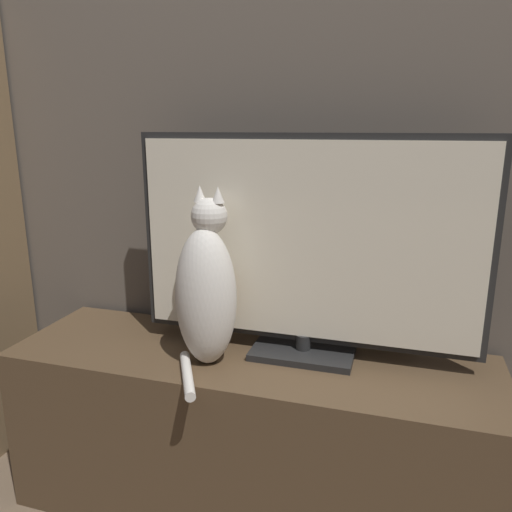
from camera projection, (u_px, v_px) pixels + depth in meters
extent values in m
cube|color=#60564C|center=(273.00, 92.00, 1.54)|extent=(4.80, 0.05, 2.60)
cube|color=brown|center=(249.00, 434.00, 1.56)|extent=(1.46, 0.43, 0.53)
cube|color=black|center=(303.00, 352.00, 1.50)|extent=(0.30, 0.18, 0.02)
cylinder|color=black|center=(303.00, 342.00, 1.49)|extent=(0.04, 0.04, 0.05)
cube|color=black|center=(306.00, 241.00, 1.42)|extent=(1.00, 0.02, 0.60)
cube|color=silver|center=(305.00, 242.00, 1.41)|extent=(0.97, 0.01, 0.57)
ellipsoid|color=silver|center=(206.00, 297.00, 1.40)|extent=(0.19, 0.18, 0.40)
ellipsoid|color=olive|center=(216.00, 298.00, 1.46)|extent=(0.10, 0.06, 0.22)
sphere|color=silver|center=(209.00, 216.00, 1.37)|extent=(0.11, 0.11, 0.10)
cone|color=silver|center=(200.00, 194.00, 1.37)|extent=(0.04, 0.04, 0.04)
cone|color=silver|center=(218.00, 195.00, 1.35)|extent=(0.04, 0.04, 0.04)
cylinder|color=silver|center=(187.00, 375.00, 1.35)|extent=(0.14, 0.22, 0.03)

